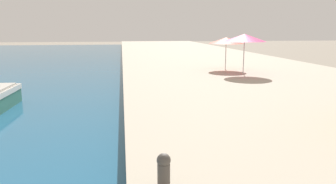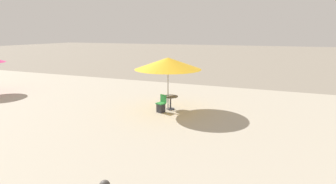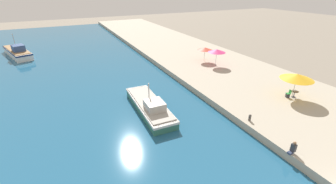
% 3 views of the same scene
% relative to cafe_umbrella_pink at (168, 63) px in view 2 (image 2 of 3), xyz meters
% --- Properties ---
extents(cafe_umbrella_pink, '(3.49, 3.49, 2.83)m').
position_rel_cafe_umbrella_pink_xyz_m(cafe_umbrella_pink, '(0.00, 0.00, 0.00)').
color(cafe_umbrella_pink, '#B7B7B7').
rests_on(cafe_umbrella_pink, quay_promenade).
extents(cafe_table, '(0.80, 0.80, 0.74)m').
position_rel_cafe_umbrella_pink_xyz_m(cafe_table, '(0.20, -0.07, -1.99)').
color(cafe_table, '#333338').
rests_on(cafe_table, quay_promenade).
extents(cafe_chair_left, '(0.55, 0.53, 0.91)m').
position_rel_cafe_umbrella_pink_xyz_m(cafe_chair_left, '(-0.48, 0.19, -2.20)').
color(cafe_chair_left, '#2D2D33').
rests_on(cafe_chair_left, quay_promenade).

